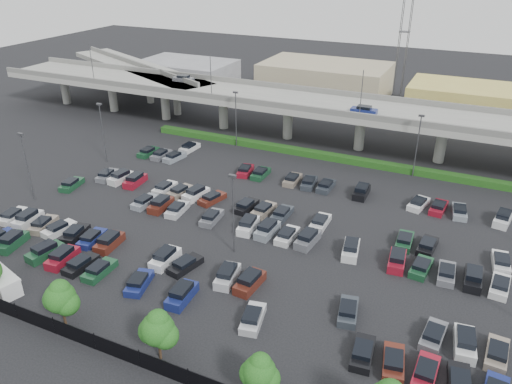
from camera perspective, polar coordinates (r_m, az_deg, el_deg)
ground at (r=67.43m, az=0.61°, el=-3.46°), size 280.00×280.00×0.00m
overpass at (r=92.61m, az=8.84°, el=9.38°), size 150.00×13.00×15.80m
on_ramp at (r=125.70m, az=-13.39°, el=13.42°), size 50.93×30.13×8.80m
hedge at (r=88.32m, az=7.36°, el=4.21°), size 66.00×1.60×1.10m
fence at (r=47.83m, az=-14.19°, el=-17.67°), size 70.00×0.10×2.00m
tree_row at (r=46.52m, az=-12.65°, el=-14.59°), size 65.07×3.66×5.94m
parked_cars at (r=64.35m, az=-2.10°, el=-4.42°), size 63.05×41.61×1.67m
light_poles at (r=67.82m, az=-1.84°, el=2.62°), size 66.90×48.38×10.30m
distant_buildings at (r=119.50m, az=18.90°, el=10.53°), size 138.00×24.00×9.00m
comm_tower at (r=130.13m, az=16.67°, el=17.41°), size 2.40×2.40×30.00m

